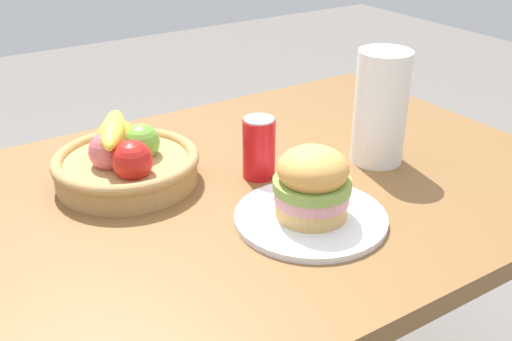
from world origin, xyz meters
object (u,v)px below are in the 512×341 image
Objects in this scene: plate at (311,218)px; soda_can at (259,148)px; paper_towel_roll at (381,108)px; fruit_basket at (125,161)px; sandwich at (312,183)px.

plate is 0.21m from soda_can.
paper_towel_roll reaches higher than soda_can.
paper_towel_roll reaches higher than plate.
plate is at bearing -55.76° from fruit_basket.
sandwich reaches higher than soda_can.
sandwich is 0.39m from fruit_basket.
fruit_basket reaches higher than plate.
paper_towel_roll is at bearing -21.80° from fruit_basket.
soda_can is 0.43× the size of fruit_basket.
fruit_basket is at bearing 152.92° from soda_can.
plate is 1.98× the size of sandwich.
sandwich is at bearing -95.59° from soda_can.
soda_can is 0.27m from paper_towel_roll.
sandwich reaches higher than plate.
paper_towel_roll is at bearing 24.37° from sandwich.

